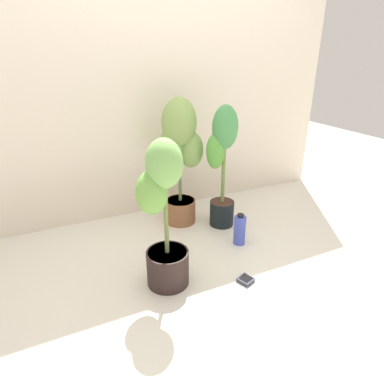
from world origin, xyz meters
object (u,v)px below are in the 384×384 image
Objects in this scene: potted_plant_front_left at (163,218)px; hygrometer_box at (246,280)px; potted_plant_back_right at (222,161)px; nutrient_bottle at (240,230)px; potted_plant_back_center at (180,152)px.

potted_plant_front_left reaches higher than hygrometer_box.
potted_plant_back_right is 0.51m from nutrient_bottle.
nutrient_bottle is at bearing 16.15° from potted_plant_front_left.
hygrometer_box is at bearing -86.88° from potted_plant_back_center.
potted_plant_back_center is 0.71m from nutrient_bottle.
potted_plant_front_left reaches higher than nutrient_bottle.
potted_plant_back_right is at bearing -35.08° from potted_plant_back_center.
potted_plant_back_right is (0.26, -0.18, -0.05)m from potted_plant_back_center.
potted_plant_front_left is 3.78× the size of nutrient_bottle.
potted_plant_back_right reaches higher than hygrometer_box.
potted_plant_back_center reaches higher than hygrometer_box.
hygrometer_box is at bearing -117.22° from nutrient_bottle.
potted_plant_front_left is at bearing -44.96° from hygrometer_box.
nutrient_bottle is at bearing -92.64° from potted_plant_back_right.
nutrient_bottle reaches higher than hygrometer_box.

